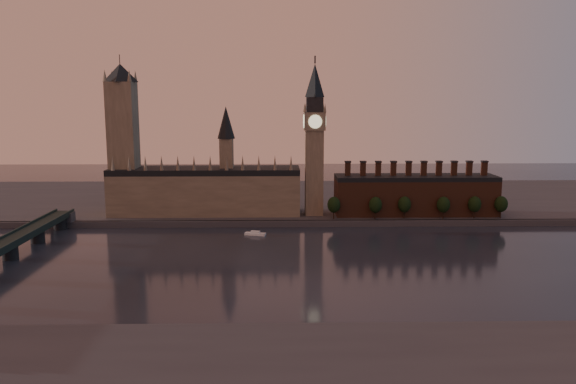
# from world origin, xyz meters

# --- Properties ---
(ground) EXTENTS (900.00, 900.00, 0.00)m
(ground) POSITION_xyz_m (0.00, 0.00, 0.00)
(ground) COLOR black
(ground) RESTS_ON ground
(north_bank) EXTENTS (900.00, 182.00, 4.00)m
(north_bank) POSITION_xyz_m (0.00, 178.04, 2.00)
(north_bank) COLOR #434348
(north_bank) RESTS_ON ground
(palace_of_westminster) EXTENTS (130.00, 30.30, 74.00)m
(palace_of_westminster) POSITION_xyz_m (-64.41, 114.91, 21.63)
(palace_of_westminster) COLOR gray
(palace_of_westminster) RESTS_ON north_bank
(victoria_tower) EXTENTS (24.00, 24.00, 108.00)m
(victoria_tower) POSITION_xyz_m (-120.00, 115.00, 59.09)
(victoria_tower) COLOR gray
(victoria_tower) RESTS_ON north_bank
(big_ben) EXTENTS (15.00, 15.00, 107.00)m
(big_ben) POSITION_xyz_m (10.00, 110.00, 56.83)
(big_ben) COLOR gray
(big_ben) RESTS_ON north_bank
(chimney_block) EXTENTS (110.00, 25.00, 37.00)m
(chimney_block) POSITION_xyz_m (80.00, 110.00, 17.82)
(chimney_block) COLOR brown
(chimney_block) RESTS_ON north_bank
(embankment_tree_0) EXTENTS (8.60, 8.60, 14.88)m
(embankment_tree_0) POSITION_xyz_m (22.28, 95.20, 13.47)
(embankment_tree_0) COLOR black
(embankment_tree_0) RESTS_ON north_bank
(embankment_tree_1) EXTENTS (8.60, 8.60, 14.88)m
(embankment_tree_1) POSITION_xyz_m (49.86, 94.32, 13.47)
(embankment_tree_1) COLOR black
(embankment_tree_1) RESTS_ON north_bank
(embankment_tree_2) EXTENTS (8.60, 8.60, 14.88)m
(embankment_tree_2) POSITION_xyz_m (69.44, 95.50, 13.47)
(embankment_tree_2) COLOR black
(embankment_tree_2) RESTS_ON north_bank
(embankment_tree_3) EXTENTS (8.60, 8.60, 14.88)m
(embankment_tree_3) POSITION_xyz_m (95.17, 94.23, 13.47)
(embankment_tree_3) COLOR black
(embankment_tree_3) RESTS_ON north_bank
(embankment_tree_4) EXTENTS (8.60, 8.60, 14.88)m
(embankment_tree_4) POSITION_xyz_m (116.42, 95.28, 13.47)
(embankment_tree_4) COLOR black
(embankment_tree_4) RESTS_ON north_bank
(embankment_tree_5) EXTENTS (8.60, 8.60, 14.88)m
(embankment_tree_5) POSITION_xyz_m (134.32, 95.42, 13.47)
(embankment_tree_5) COLOR black
(embankment_tree_5) RESTS_ON north_bank
(river_boat) EXTENTS (13.45, 6.80, 2.59)m
(river_boat) POSITION_xyz_m (-28.87, 66.95, 0.99)
(river_boat) COLOR silver
(river_boat) RESTS_ON ground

